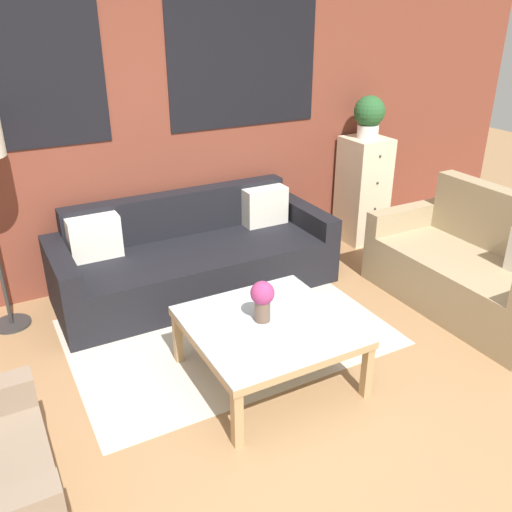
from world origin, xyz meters
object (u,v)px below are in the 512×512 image
couch_dark (195,259)px  flower_vase (262,298)px  coffee_table (268,330)px  potted_plant (369,115)px  drawer_cabinet (363,190)px  settee_vintage (473,270)px

couch_dark → flower_vase: bearing=-93.5°
coffee_table → potted_plant: (1.99, 1.58, 0.92)m
drawer_cabinet → flower_vase: (-2.01, -1.53, 0.05)m
settee_vintage → coffee_table: settee_vintage is taller
coffee_table → drawer_cabinet: bearing=38.4°
coffee_table → potted_plant: 2.70m
drawer_cabinet → coffee_table: bearing=-141.6°
coffee_table → drawer_cabinet: (1.99, 1.58, 0.17)m
flower_vase → coffee_table: bearing=-65.0°
drawer_cabinet → settee_vintage: bearing=-92.9°
drawer_cabinet → potted_plant: bearing=90.0°
couch_dark → settee_vintage: 2.28m
potted_plant → coffee_table: bearing=-141.6°
couch_dark → flower_vase: couch_dark is taller
couch_dark → drawer_cabinet: drawer_cabinet is taller
couch_dark → settee_vintage: settee_vintage is taller
couch_dark → coffee_table: bearing=-92.6°
coffee_table → couch_dark: bearing=87.4°
couch_dark → drawer_cabinet: size_ratio=2.19×
flower_vase → potted_plant: bearing=37.3°
couch_dark → settee_vintage: (1.85, -1.32, 0.03)m
couch_dark → drawer_cabinet: (1.93, 0.20, 0.25)m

